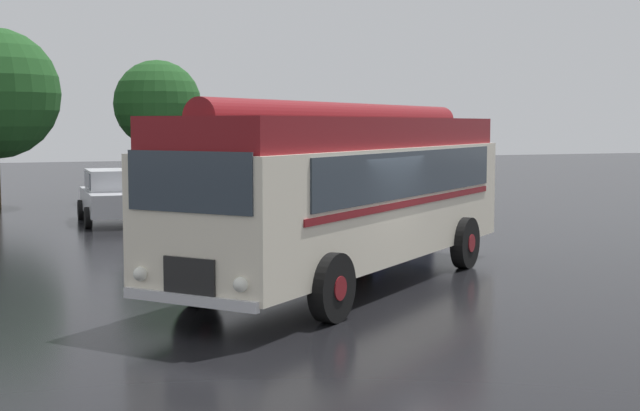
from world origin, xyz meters
name	(u,v)px	position (x,y,z in m)	size (l,w,h in m)	color
ground_plane	(371,292)	(0.00, 0.00, 0.00)	(120.00, 120.00, 0.00)	black
vintage_bus	(349,187)	(-0.04, 0.92, 1.89)	(9.41, 8.20, 3.49)	silver
car_near_left	(113,196)	(-2.51, 13.53, 0.85)	(2.12, 4.28, 1.66)	#B7BABF
car_mid_left	(200,192)	(0.44, 14.16, 0.85)	(2.00, 4.22, 1.66)	#B7BABF
car_mid_right	(277,190)	(3.13, 14.07, 0.85)	(2.33, 4.37, 1.66)	silver
box_van	(370,173)	(6.42, 13.59, 1.36)	(2.49, 5.84, 2.50)	navy
tree_centre	(158,105)	(0.52, 20.98, 3.82)	(3.48, 3.48, 5.63)	#4C3823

